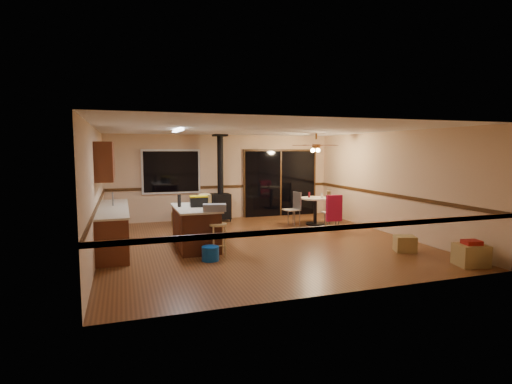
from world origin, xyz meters
name	(u,v)px	position (x,y,z in m)	size (l,w,h in m)	color
floor	(260,243)	(0.00, 0.00, 0.00)	(7.00, 7.00, 0.00)	brown
ceiling	(260,129)	(0.00, 0.00, 2.60)	(7.00, 7.00, 0.00)	silver
wall_back	(223,177)	(0.00, 3.50, 1.30)	(7.00, 7.00, 0.00)	tan
wall_front	(339,208)	(0.00, -3.50, 1.30)	(7.00, 7.00, 0.00)	tan
wall_left	(96,192)	(-3.50, 0.00, 1.30)	(7.00, 7.00, 0.00)	tan
wall_right	(389,183)	(3.50, 0.00, 1.30)	(7.00, 7.00, 0.00)	tan
chair_rail	(260,200)	(0.00, 0.00, 1.00)	(7.00, 7.00, 0.08)	#3C230F
window	(171,172)	(-1.60, 3.45, 1.50)	(1.72, 0.10, 1.32)	black
sliding_door	(280,184)	(1.90, 3.45, 1.05)	(2.52, 0.10, 2.10)	black
lower_cabinets	(114,229)	(-3.20, 0.50, 0.43)	(0.60, 3.00, 0.86)	#5B2917
countertop	(113,208)	(-3.20, 0.50, 0.88)	(0.64, 3.04, 0.04)	beige
upper_cabinets	(105,161)	(-3.33, 0.70, 1.90)	(0.35, 2.00, 0.80)	#5B2917
kitchen_island	(195,227)	(-1.50, 0.00, 0.45)	(0.88, 1.68, 0.90)	#411C10
wood_stove	(221,197)	(-0.20, 3.05, 0.73)	(0.55, 0.50, 2.52)	black
ceiling_fan	(316,147)	(2.24, 1.63, 2.21)	(0.24, 0.24, 0.55)	brown
fluorescent_strip	(178,131)	(-1.80, 0.30, 2.56)	(0.10, 1.20, 0.04)	white
toolbox_grey	(215,208)	(-1.23, -0.71, 0.97)	(0.47, 0.26, 0.15)	slate
toolbox_black	(199,202)	(-1.41, 0.03, 1.00)	(0.38, 0.20, 0.21)	black
toolbox_yellow_lid	(199,197)	(-1.41, 0.03, 1.12)	(0.39, 0.20, 0.03)	gold
box_on_island	(205,199)	(-1.18, 0.54, 1.01)	(0.24, 0.32, 0.21)	#9B7D45
bottle_dark	(179,201)	(-1.82, 0.15, 1.03)	(0.08, 0.08, 0.27)	black
bottle_pink	(205,201)	(-1.25, 0.22, 1.00)	(0.06, 0.06, 0.20)	#D84C8C
bottle_white	(194,200)	(-1.42, 0.59, 0.99)	(0.06, 0.06, 0.19)	white
bar_stool	(218,239)	(-1.18, -0.79, 0.33)	(0.36, 0.36, 0.65)	tan
blue_bucket	(210,253)	(-1.41, -1.12, 0.14)	(0.34, 0.34, 0.28)	#0B46A4
dining_table	(315,206)	(2.24, 1.63, 0.53)	(0.85, 0.85, 0.78)	black
glass_red	(309,195)	(2.09, 1.73, 0.86)	(0.06, 0.06, 0.16)	#590C14
glass_cream	(322,195)	(2.42, 1.58, 0.85)	(0.06, 0.06, 0.13)	beige
chair_left	(295,205)	(1.64, 1.74, 0.59)	(0.46, 0.46, 0.51)	tan
chair_near	(334,208)	(2.33, 0.74, 0.60)	(0.44, 0.48, 0.70)	tan
chair_right	(330,203)	(2.78, 1.76, 0.60)	(0.61, 0.59, 0.70)	tan
box_under_window	(181,219)	(-1.44, 2.73, 0.19)	(0.48, 0.38, 0.38)	#9B7D45
box_corner_a	(471,255)	(3.10, -3.00, 0.20)	(0.53, 0.44, 0.40)	#9B7D45
box_corner_b	(405,244)	(2.63, -1.75, 0.17)	(0.41, 0.35, 0.33)	#9B7D45
box_small_red	(472,242)	(3.10, -3.00, 0.44)	(0.30, 0.25, 0.08)	maroon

